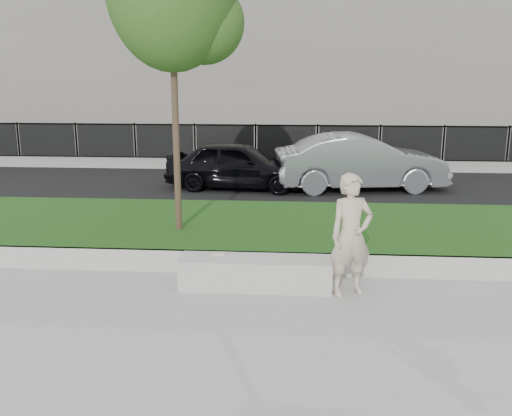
# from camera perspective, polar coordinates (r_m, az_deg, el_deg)

# --- Properties ---
(ground) EXTENTS (90.00, 90.00, 0.00)m
(ground) POSITION_cam_1_polar(r_m,az_deg,el_deg) (9.07, -2.00, -8.81)
(ground) COLOR gray
(ground) RESTS_ON ground
(grass_bank) EXTENTS (34.00, 4.00, 0.40)m
(grass_bank) POSITION_cam_1_polar(r_m,az_deg,el_deg) (11.83, -0.43, -2.39)
(grass_bank) COLOR black
(grass_bank) RESTS_ON ground
(grass_kerb) EXTENTS (34.00, 0.08, 0.40)m
(grass_kerb) POSITION_cam_1_polar(r_m,az_deg,el_deg) (9.97, -1.36, -5.48)
(grass_kerb) COLOR #ADAAA2
(grass_kerb) RESTS_ON ground
(street) EXTENTS (34.00, 7.00, 0.04)m
(street) POSITION_cam_1_polar(r_m,az_deg,el_deg) (17.21, 1.07, 2.06)
(street) COLOR black
(street) RESTS_ON ground
(far_pavement) EXTENTS (34.00, 3.00, 0.12)m
(far_pavement) POSITION_cam_1_polar(r_m,az_deg,el_deg) (21.62, 1.75, 4.53)
(far_pavement) COLOR gray
(far_pavement) RESTS_ON ground
(iron_fence) EXTENTS (32.00, 0.30, 1.50)m
(iron_fence) POSITION_cam_1_polar(r_m,az_deg,el_deg) (20.56, 1.63, 5.42)
(iron_fence) COLOR slate
(iron_fence) RESTS_ON far_pavement
(building_facade) EXTENTS (34.00, 10.00, 10.00)m
(building_facade) POSITION_cam_1_polar(r_m,az_deg,el_deg) (28.39, 2.49, 16.68)
(building_facade) COLOR slate
(building_facade) RESTS_ON ground
(stone_bench) EXTENTS (2.46, 0.61, 0.50)m
(stone_bench) POSITION_cam_1_polar(r_m,az_deg,el_deg) (9.33, -0.05, -6.51)
(stone_bench) COLOR #ADAAA2
(stone_bench) RESTS_ON ground
(man) EXTENTS (0.83, 0.69, 1.93)m
(man) POSITION_cam_1_polar(r_m,az_deg,el_deg) (8.98, 9.50, -2.70)
(man) COLOR #C2AD95
(man) RESTS_ON ground
(book) EXTENTS (0.22, 0.16, 0.02)m
(book) POSITION_cam_1_polar(r_m,az_deg,el_deg) (9.45, -3.71, -4.58)
(book) COLOR beige
(book) RESTS_ON stone_bench
(car_dark) EXTENTS (4.30, 2.06, 1.42)m
(car_dark) POSITION_cam_1_polar(r_m,az_deg,el_deg) (16.87, -1.90, 4.33)
(car_dark) COLOR black
(car_dark) RESTS_ON street
(car_silver) EXTENTS (5.13, 2.43, 1.62)m
(car_silver) POSITION_cam_1_polar(r_m,az_deg,el_deg) (16.96, 10.38, 4.52)
(car_silver) COLOR gray
(car_silver) RESTS_ON street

